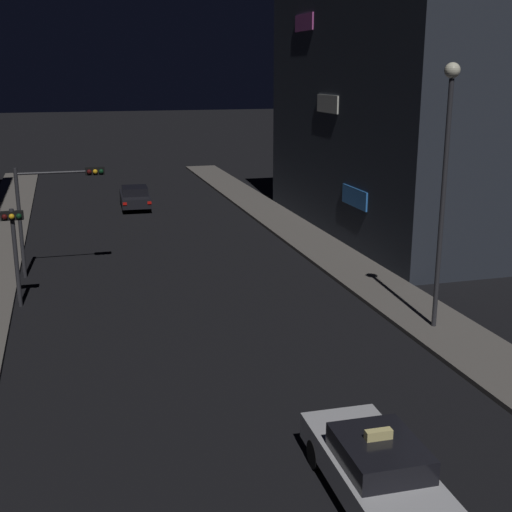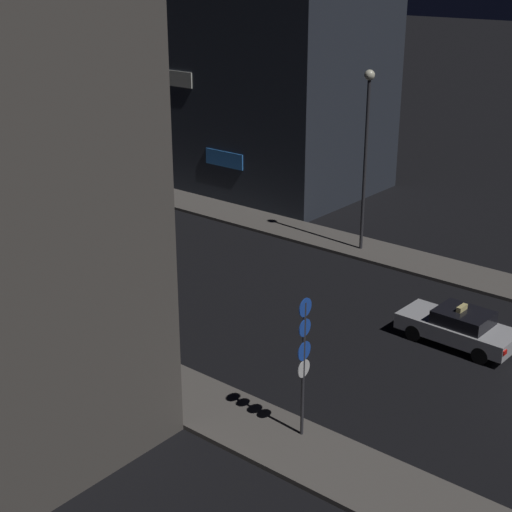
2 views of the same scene
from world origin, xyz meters
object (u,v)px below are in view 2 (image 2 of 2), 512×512
object	(u,v)px
traffic_light_overhead	(18,202)
street_lamp_near_block	(367,135)
traffic_light_left_kerb	(46,247)
taxi	(459,327)
sign_pole_left	(304,356)

from	to	relation	value
traffic_light_overhead	street_lamp_near_block	xyz separation A→B (m)	(12.33, -10.27, 2.40)
traffic_light_overhead	traffic_light_left_kerb	bearing A→B (deg)	-110.53
street_lamp_near_block	traffic_light_overhead	bearing A→B (deg)	140.21
taxi	traffic_light_overhead	bearing A→B (deg)	108.72
traffic_light_left_kerb	taxi	bearing A→B (deg)	-62.19
traffic_light_overhead	traffic_light_left_kerb	distance (m)	4.18
traffic_light_left_kerb	street_lamp_near_block	size ratio (longest dim) A/B	0.43
traffic_light_overhead	sign_pole_left	size ratio (longest dim) A/B	1.04
traffic_light_overhead	street_lamp_near_block	bearing A→B (deg)	-39.79
traffic_light_overhead	sign_pole_left	bearing A→B (deg)	-97.87
taxi	traffic_light_overhead	xyz separation A→B (m)	(-6.24, 18.43, 2.71)
taxi	traffic_light_left_kerb	world-z (taller)	traffic_light_left_kerb
traffic_light_overhead	street_lamp_near_block	world-z (taller)	street_lamp_near_block
sign_pole_left	street_lamp_near_block	size ratio (longest dim) A/B	0.52
taxi	sign_pole_left	size ratio (longest dim) A/B	1.00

